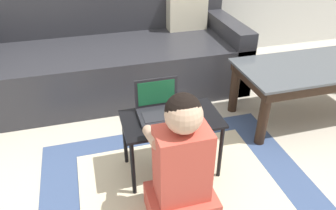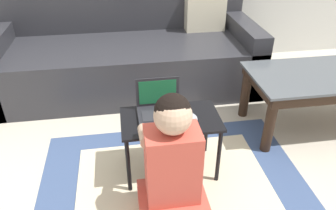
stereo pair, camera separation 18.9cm
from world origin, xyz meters
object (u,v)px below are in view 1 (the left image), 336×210
laptop (159,110)px  couch (112,53)px  person_seated (182,168)px  laptop_desk (171,126)px  computer_mouse (194,117)px  coffee_table (316,73)px

laptop → couch: bearing=96.3°
person_seated → laptop: bearing=91.3°
laptop_desk → computer_mouse: computer_mouse is taller
laptop → computer_mouse: bearing=-30.0°
laptop → coffee_table: bearing=11.7°
couch → person_seated: size_ratio=2.99×
laptop_desk → computer_mouse: 0.15m
computer_mouse → laptop_desk: bearing=157.5°
laptop_desk → person_seated: person_seated is taller
couch → laptop: (0.13, -1.20, 0.12)m
laptop_desk → person_seated: size_ratio=0.76×
coffee_table → computer_mouse: coffee_table is taller
laptop_desk → computer_mouse: bearing=-22.5°
couch → coffee_table: (1.40, -0.93, 0.06)m
laptop_desk → person_seated: bearing=-97.9°
computer_mouse → laptop: bearing=150.0°
computer_mouse → person_seated: 0.35m
laptop → computer_mouse: 0.20m
laptop_desk → laptop: (-0.06, 0.05, 0.09)m
couch → laptop_desk: size_ratio=3.93×
computer_mouse → coffee_table: bearing=18.4°
laptop → person_seated: (0.01, -0.41, -0.09)m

